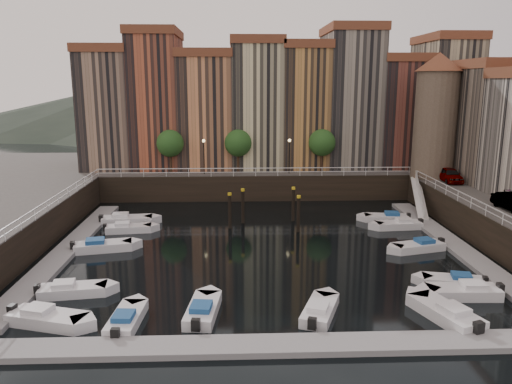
{
  "coord_description": "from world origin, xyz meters",
  "views": [
    {
      "loc": [
        -2.15,
        -40.67,
        13.66
      ],
      "look_at": [
        -0.42,
        4.0,
        3.78
      ],
      "focal_mm": 35.0,
      "sensor_mm": 36.0,
      "label": 1
    }
  ],
  "objects_px": {
    "mooring_pilings": "(266,209)",
    "boat_left_1": "(72,290)",
    "gangway": "(419,196)",
    "car_a": "(450,176)",
    "corner_tower": "(436,114)",
    "boat_left_0": "(46,318)",
    "boat_left_2": "(102,246)"
  },
  "relations": [
    {
      "from": "corner_tower",
      "to": "boat_left_0",
      "type": "distance_m",
      "value": 44.71
    },
    {
      "from": "boat_left_0",
      "to": "car_a",
      "type": "relative_size",
      "value": 1.11
    },
    {
      "from": "mooring_pilings",
      "to": "boat_left_1",
      "type": "height_order",
      "value": "mooring_pilings"
    },
    {
      "from": "gangway",
      "to": "car_a",
      "type": "height_order",
      "value": "car_a"
    },
    {
      "from": "gangway",
      "to": "mooring_pilings",
      "type": "height_order",
      "value": "gangway"
    },
    {
      "from": "boat_left_1",
      "to": "boat_left_2",
      "type": "xyz_separation_m",
      "value": [
        -0.35,
        8.86,
        0.03
      ]
    },
    {
      "from": "mooring_pilings",
      "to": "boat_left_2",
      "type": "height_order",
      "value": "mooring_pilings"
    },
    {
      "from": "boat_left_2",
      "to": "gangway",
      "type": "bearing_deg",
      "value": 7.96
    },
    {
      "from": "car_a",
      "to": "boat_left_1",
      "type": "bearing_deg",
      "value": -143.4
    },
    {
      "from": "mooring_pilings",
      "to": "car_a",
      "type": "xyz_separation_m",
      "value": [
        20.2,
        5.47,
        2.12
      ]
    },
    {
      "from": "corner_tower",
      "to": "boat_left_0",
      "type": "height_order",
      "value": "corner_tower"
    },
    {
      "from": "boat_left_1",
      "to": "boat_left_2",
      "type": "distance_m",
      "value": 8.87
    },
    {
      "from": "corner_tower",
      "to": "boat_left_2",
      "type": "height_order",
      "value": "corner_tower"
    },
    {
      "from": "boat_left_2",
      "to": "boat_left_1",
      "type": "bearing_deg",
      "value": -99.45
    },
    {
      "from": "mooring_pilings",
      "to": "boat_left_0",
      "type": "relative_size",
      "value": 1.35
    },
    {
      "from": "mooring_pilings",
      "to": "boat_left_0",
      "type": "bearing_deg",
      "value": -125.11
    },
    {
      "from": "corner_tower",
      "to": "car_a",
      "type": "relative_size",
      "value": 3.07
    },
    {
      "from": "car_a",
      "to": "gangway",
      "type": "bearing_deg",
      "value": -155.44
    },
    {
      "from": "gangway",
      "to": "boat_left_0",
      "type": "distance_m",
      "value": 38.56
    },
    {
      "from": "corner_tower",
      "to": "boat_left_1",
      "type": "bearing_deg",
      "value": -143.73
    },
    {
      "from": "gangway",
      "to": "mooring_pilings",
      "type": "relative_size",
      "value": 1.23
    },
    {
      "from": "car_a",
      "to": "boat_left_0",
      "type": "bearing_deg",
      "value": -138.86
    },
    {
      "from": "gangway",
      "to": "boat_left_2",
      "type": "distance_m",
      "value": 32.42
    },
    {
      "from": "mooring_pilings",
      "to": "car_a",
      "type": "distance_m",
      "value": 21.04
    },
    {
      "from": "gangway",
      "to": "boat_left_1",
      "type": "xyz_separation_m",
      "value": [
        -30.16,
        -19.75,
        -1.57
      ]
    },
    {
      "from": "boat_left_2",
      "to": "mooring_pilings",
      "type": "bearing_deg",
      "value": 14.05
    },
    {
      "from": "corner_tower",
      "to": "mooring_pilings",
      "type": "bearing_deg",
      "value": -156.0
    },
    {
      "from": "boat_left_0",
      "to": "mooring_pilings",
      "type": "bearing_deg",
      "value": 71.67
    },
    {
      "from": "gangway",
      "to": "car_a",
      "type": "distance_m",
      "value": 4.37
    },
    {
      "from": "boat_left_1",
      "to": "boat_left_2",
      "type": "relative_size",
      "value": 0.92
    },
    {
      "from": "corner_tower",
      "to": "boat_left_0",
      "type": "relative_size",
      "value": 2.77
    },
    {
      "from": "boat_left_2",
      "to": "corner_tower",
      "type": "bearing_deg",
      "value": 13.05
    }
  ]
}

